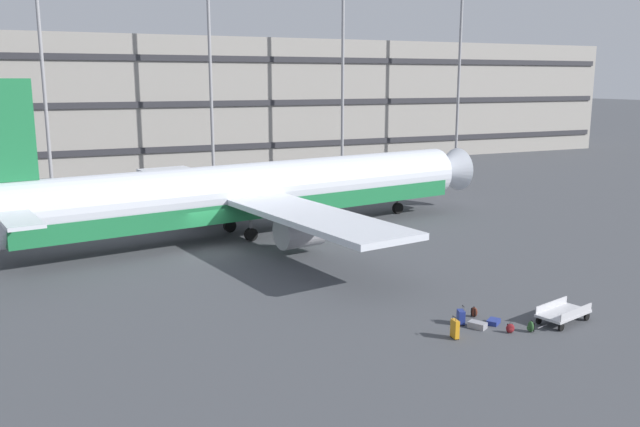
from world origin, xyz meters
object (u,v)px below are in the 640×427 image
(suitcase_teal, at_px, (455,329))
(backpack_small, at_px, (510,329))
(suitcase_large, at_px, (493,322))
(baggage_cart, at_px, (563,313))
(backpack_upright, at_px, (531,327))
(suitcase_scuffed, at_px, (461,317))
(suitcase_orange, at_px, (477,325))
(airliner, at_px, (252,193))
(backpack_black, at_px, (474,312))

(suitcase_teal, bearing_deg, backpack_small, -10.46)
(suitcase_large, xyz_separation_m, baggage_cart, (3.02, -1.10, 0.32))
(backpack_small, bearing_deg, backpack_upright, -16.08)
(baggage_cart, bearing_deg, suitcase_large, 160.03)
(backpack_small, relative_size, backpack_upright, 0.88)
(suitcase_large, distance_m, baggage_cart, 3.23)
(backpack_small, bearing_deg, suitcase_scuffed, 127.39)
(suitcase_orange, bearing_deg, backpack_upright, -36.14)
(backpack_small, height_order, baggage_cart, baggage_cart)
(backpack_small, distance_m, backpack_upright, 0.93)
(airliner, distance_m, suitcase_scuffed, 20.92)
(suitcase_scuffed, height_order, backpack_small, suitcase_scuffed)
(suitcase_orange, height_order, suitcase_teal, suitcase_teal)
(backpack_upright, bearing_deg, suitcase_large, 120.56)
(airliner, distance_m, backpack_small, 22.86)
(suitcase_orange, distance_m, baggage_cart, 4.12)
(backpack_black, xyz_separation_m, backpack_small, (0.19, -2.29, -0.02))
(baggage_cart, bearing_deg, backpack_black, 145.80)
(suitcase_orange, bearing_deg, suitcase_large, 6.28)
(baggage_cart, bearing_deg, airliner, 108.47)
(backpack_upright, bearing_deg, suitcase_scuffed, 138.01)
(backpack_upright, relative_size, baggage_cart, 0.16)
(suitcase_scuffed, bearing_deg, backpack_black, 25.38)
(suitcase_teal, height_order, backpack_black, suitcase_teal)
(airliner, distance_m, suitcase_orange, 21.67)
(backpack_upright, bearing_deg, backpack_small, 163.92)
(airliner, relative_size, baggage_cart, 12.05)
(suitcase_teal, bearing_deg, backpack_upright, -11.93)
(airliner, relative_size, suitcase_scuffed, 46.68)
(suitcase_scuffed, bearing_deg, backpack_upright, -41.99)
(baggage_cart, bearing_deg, backpack_upright, -171.22)
(airliner, relative_size, suitcase_large, 50.23)
(backpack_black, bearing_deg, backpack_small, -85.33)
(suitcase_large, height_order, backpack_black, backpack_black)
(suitcase_teal, xyz_separation_m, baggage_cart, (5.63, -0.39, -0.01))
(backpack_small, bearing_deg, backpack_black, 94.67)
(suitcase_orange, bearing_deg, suitcase_teal, -160.01)
(backpack_black, bearing_deg, baggage_cart, -34.20)
(suitcase_orange, distance_m, backpack_small, 1.42)
(backpack_upright, bearing_deg, baggage_cart, 8.78)
(suitcase_orange, bearing_deg, airliner, 99.17)
(suitcase_scuffed, relative_size, baggage_cart, 0.26)
(suitcase_large, bearing_deg, suitcase_teal, -164.92)
(airliner, xyz_separation_m, backpack_black, (4.16, -19.99, -2.77))
(suitcase_orange, bearing_deg, suitcase_scuffed, 121.05)
(suitcase_orange, xyz_separation_m, backpack_small, (0.93, -1.07, 0.07))
(suitcase_large, height_order, backpack_upright, backpack_upright)
(suitcase_scuffed, xyz_separation_m, backpack_black, (1.15, 0.54, -0.13))
(suitcase_orange, height_order, backpack_small, backpack_small)
(suitcase_scuffed, relative_size, suitcase_teal, 0.87)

